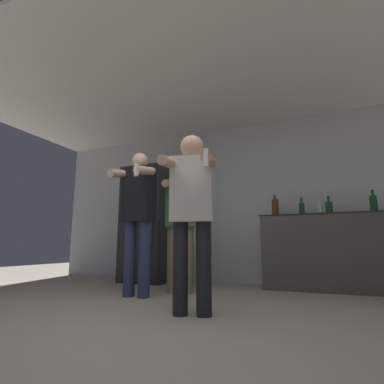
{
  "coord_description": "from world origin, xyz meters",
  "views": [
    {
      "loc": [
        1.14,
        -1.65,
        0.57
      ],
      "look_at": [
        0.12,
        0.76,
        1.04
      ],
      "focal_mm": 28.0,
      "sensor_mm": 36.0,
      "label": 1
    }
  ],
  "objects_px": {
    "person_woman_foreground": "(192,206)",
    "person_spectator_back": "(180,213)",
    "refrigerator": "(149,224)",
    "bottle_amber_bourbon": "(275,207)",
    "bottle_short_whiskey": "(374,204)",
    "bottle_brown_liquor": "(320,208)",
    "person_man_side": "(138,211)",
    "bottle_clear_vodka": "(302,208)",
    "bottle_dark_rum": "(329,207)"
  },
  "relations": [
    {
      "from": "bottle_clear_vodka",
      "to": "bottle_short_whiskey",
      "type": "xyz_separation_m",
      "value": [
        0.87,
        -0.0,
        0.02
      ]
    },
    {
      "from": "bottle_brown_liquor",
      "to": "person_man_side",
      "type": "xyz_separation_m",
      "value": [
        -2.0,
        -1.42,
        -0.1
      ]
    },
    {
      "from": "bottle_short_whiskey",
      "to": "person_man_side",
      "type": "height_order",
      "value": "person_man_side"
    },
    {
      "from": "person_spectator_back",
      "to": "person_woman_foreground",
      "type": "bearing_deg",
      "value": -60.35
    },
    {
      "from": "refrigerator",
      "to": "bottle_short_whiskey",
      "type": "xyz_separation_m",
      "value": [
        3.27,
        0.09,
        0.17
      ]
    },
    {
      "from": "bottle_dark_rum",
      "to": "person_man_side",
      "type": "xyz_separation_m",
      "value": [
        -2.11,
        -1.42,
        -0.1
      ]
    },
    {
      "from": "bottle_clear_vodka",
      "to": "person_woman_foreground",
      "type": "height_order",
      "value": "person_woman_foreground"
    },
    {
      "from": "refrigerator",
      "to": "person_woman_foreground",
      "type": "xyz_separation_m",
      "value": [
        1.58,
        -1.93,
        -0.02
      ]
    },
    {
      "from": "person_woman_foreground",
      "to": "bottle_clear_vodka",
      "type": "bearing_deg",
      "value": 67.96
    },
    {
      "from": "refrigerator",
      "to": "bottle_short_whiskey",
      "type": "bearing_deg",
      "value": 1.51
    },
    {
      "from": "bottle_dark_rum",
      "to": "person_woman_foreground",
      "type": "bearing_deg",
      "value": -119.95
    },
    {
      "from": "bottle_brown_liquor",
      "to": "refrigerator",
      "type": "bearing_deg",
      "value": -178.13
    },
    {
      "from": "refrigerator",
      "to": "bottle_amber_bourbon",
      "type": "xyz_separation_m",
      "value": [
        2.04,
        0.09,
        0.19
      ]
    },
    {
      "from": "bottle_dark_rum",
      "to": "person_woman_foreground",
      "type": "relative_size",
      "value": 0.18
    },
    {
      "from": "bottle_dark_rum",
      "to": "bottle_amber_bourbon",
      "type": "distance_m",
      "value": 0.71
    },
    {
      "from": "refrigerator",
      "to": "bottle_dark_rum",
      "type": "xyz_separation_m",
      "value": [
        2.75,
        0.09,
        0.15
      ]
    },
    {
      "from": "bottle_brown_liquor",
      "to": "bottle_clear_vodka",
      "type": "distance_m",
      "value": 0.24
    },
    {
      "from": "refrigerator",
      "to": "person_woman_foreground",
      "type": "distance_m",
      "value": 2.5
    },
    {
      "from": "person_spectator_back",
      "to": "bottle_short_whiskey",
      "type": "bearing_deg",
      "value": 22.03
    },
    {
      "from": "person_spectator_back",
      "to": "person_man_side",
      "type": "bearing_deg",
      "value": -124.28
    },
    {
      "from": "bottle_amber_bourbon",
      "to": "person_woman_foreground",
      "type": "relative_size",
      "value": 0.21
    },
    {
      "from": "bottle_clear_vodka",
      "to": "refrigerator",
      "type": "bearing_deg",
      "value": -177.94
    },
    {
      "from": "bottle_dark_rum",
      "to": "bottle_brown_liquor",
      "type": "xyz_separation_m",
      "value": [
        -0.11,
        0.0,
        -0.01
      ]
    },
    {
      "from": "bottle_dark_rum",
      "to": "bottle_clear_vodka",
      "type": "distance_m",
      "value": 0.35
    },
    {
      "from": "refrigerator",
      "to": "person_spectator_back",
      "type": "xyz_separation_m",
      "value": [
        0.97,
        -0.85,
        0.05
      ]
    },
    {
      "from": "refrigerator",
      "to": "person_spectator_back",
      "type": "bearing_deg",
      "value": -41.21
    },
    {
      "from": "person_woman_foreground",
      "to": "bottle_brown_liquor",
      "type": "bearing_deg",
      "value": 62.41
    },
    {
      "from": "person_spectator_back",
      "to": "bottle_dark_rum",
      "type": "bearing_deg",
      "value": 27.65
    },
    {
      "from": "bottle_brown_liquor",
      "to": "bottle_amber_bourbon",
      "type": "height_order",
      "value": "bottle_amber_bourbon"
    },
    {
      "from": "refrigerator",
      "to": "bottle_brown_liquor",
      "type": "relative_size",
      "value": 7.15
    },
    {
      "from": "person_man_side",
      "to": "person_spectator_back",
      "type": "bearing_deg",
      "value": 55.72
    },
    {
      "from": "bottle_brown_liquor",
      "to": "person_man_side",
      "type": "height_order",
      "value": "person_man_side"
    },
    {
      "from": "person_woman_foreground",
      "to": "person_spectator_back",
      "type": "distance_m",
      "value": 1.25
    },
    {
      "from": "person_woman_foreground",
      "to": "person_man_side",
      "type": "relative_size",
      "value": 0.93
    },
    {
      "from": "bottle_amber_bourbon",
      "to": "bottle_short_whiskey",
      "type": "distance_m",
      "value": 1.23
    },
    {
      "from": "person_woman_foreground",
      "to": "bottle_dark_rum",
      "type": "bearing_deg",
      "value": 60.05
    },
    {
      "from": "bottle_dark_rum",
      "to": "bottle_brown_liquor",
      "type": "bearing_deg",
      "value": 180.0
    },
    {
      "from": "bottle_short_whiskey",
      "to": "person_woman_foreground",
      "type": "height_order",
      "value": "person_woman_foreground"
    },
    {
      "from": "bottle_short_whiskey",
      "to": "person_woman_foreground",
      "type": "bearing_deg",
      "value": -129.9
    },
    {
      "from": "bottle_dark_rum",
      "to": "bottle_amber_bourbon",
      "type": "xyz_separation_m",
      "value": [
        -0.71,
        -0.0,
        0.04
      ]
    },
    {
      "from": "bottle_clear_vodka",
      "to": "person_spectator_back",
      "type": "bearing_deg",
      "value": -146.97
    },
    {
      "from": "bottle_clear_vodka",
      "to": "bottle_short_whiskey",
      "type": "bearing_deg",
      "value": -0.0
    },
    {
      "from": "bottle_dark_rum",
      "to": "bottle_clear_vodka",
      "type": "height_order",
      "value": "bottle_dark_rum"
    },
    {
      "from": "bottle_short_whiskey",
      "to": "person_spectator_back",
      "type": "distance_m",
      "value": 2.49
    },
    {
      "from": "bottle_amber_bourbon",
      "to": "person_man_side",
      "type": "relative_size",
      "value": 0.19
    },
    {
      "from": "bottle_dark_rum",
      "to": "bottle_clear_vodka",
      "type": "xyz_separation_m",
      "value": [
        -0.35,
        0.0,
        0.0
      ]
    },
    {
      "from": "bottle_brown_liquor",
      "to": "person_woman_foreground",
      "type": "height_order",
      "value": "person_woman_foreground"
    },
    {
      "from": "bottle_dark_rum",
      "to": "bottle_short_whiskey",
      "type": "relative_size",
      "value": 0.91
    },
    {
      "from": "bottle_short_whiskey",
      "to": "person_spectator_back",
      "type": "xyz_separation_m",
      "value": [
        -2.31,
        -0.93,
        -0.12
      ]
    },
    {
      "from": "refrigerator",
      "to": "person_spectator_back",
      "type": "relative_size",
      "value": 1.14
    }
  ]
}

